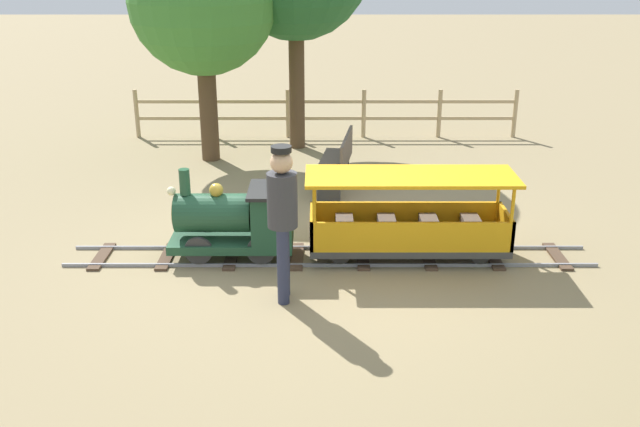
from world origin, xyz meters
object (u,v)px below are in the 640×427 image
Objects in this scene: passenger_car at (409,224)px; oak_tree_far at (202,2)px; locomotive at (239,219)px; park_bench at (338,163)px; conductor_person at (282,212)px.

passenger_car is 5.36m from oak_tree_far.
passenger_car is (0.00, -1.93, -0.06)m from locomotive.
locomotive is 1.94m from passenger_car.
locomotive is 0.61× the size of passenger_car.
oak_tree_far is (1.57, 2.10, 2.14)m from park_bench.
locomotive is 0.39× the size of oak_tree_far.
passenger_car is at bearing -90.00° from locomotive.
park_bench is 0.36× the size of oak_tree_far.
park_bench is at bearing 17.17° from passenger_car.
conductor_person is at bearing 126.11° from passenger_car.
oak_tree_far is at bearing 53.18° from park_bench.
oak_tree_far reaches higher than conductor_person.
locomotive is 0.89× the size of conductor_person.
passenger_car is at bearing -53.89° from conductor_person.
park_bench is 3.38m from oak_tree_far.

